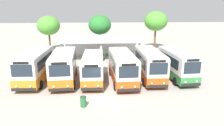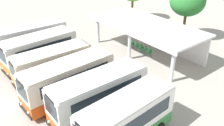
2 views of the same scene
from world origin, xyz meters
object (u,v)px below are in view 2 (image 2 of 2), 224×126
city_bus_middle_cream (52,64)px  city_bus_fourth_amber (68,79)px  waiting_chair_end_by_column (129,42)px  waiting_chair_middle_seat (137,46)px  waiting_chair_far_end_seat (150,52)px  city_bus_fifth_blue (99,94)px  waiting_chair_second_from_end (133,44)px  city_bus_far_end_green (127,119)px  city_bus_second_in_row (40,50)px  waiting_chair_fourth_seat (141,48)px  city_bus_nearest_orange (31,39)px  waiting_chair_fifth_seat (145,50)px

city_bus_middle_cream → city_bus_fourth_amber: 3.15m
waiting_chair_end_by_column → waiting_chair_middle_seat: 1.34m
city_bus_fourth_amber → waiting_chair_middle_seat: bearing=107.1°
waiting_chair_end_by_column → waiting_chair_far_end_seat: (3.34, 0.00, 0.00)m
city_bus_fifth_blue → waiting_chair_second_from_end: 12.05m
city_bus_fifth_blue → city_bus_middle_cream: bearing=-175.1°
city_bus_far_end_green → waiting_chair_far_end_seat: size_ratio=7.94×
waiting_chair_end_by_column → city_bus_fifth_blue: bearing=-51.9°
city_bus_fourth_amber → waiting_chair_far_end_seat: city_bus_fourth_amber is taller
city_bus_second_in_row → waiting_chair_fourth_seat: (3.74, 10.13, -1.28)m
city_bus_nearest_orange → city_bus_second_in_row: city_bus_nearest_orange is taller
city_bus_second_in_row → city_bus_fifth_blue: bearing=1.9°
waiting_chair_second_from_end → waiting_chair_fifth_seat: bearing=2.5°
waiting_chair_end_by_column → waiting_chair_middle_seat: same height
waiting_chair_fifth_seat → city_bus_middle_cream: bearing=-97.0°
city_bus_nearest_orange → waiting_chair_fifth_seat: 12.36m
city_bus_far_end_green → waiting_chair_end_by_column: (-10.84, 9.95, -1.27)m
city_bus_far_end_green → waiting_chair_fifth_seat: (-8.16, 9.94, -1.27)m
city_bus_far_end_green → waiting_chair_fourth_seat: size_ratio=7.94×
city_bus_middle_cream → city_bus_nearest_orange: bearing=174.2°
city_bus_fourth_amber → waiting_chair_fifth_seat: 10.71m
city_bus_nearest_orange → city_bus_middle_cream: (6.29, -0.64, -0.16)m
city_bus_nearest_orange → city_bus_middle_cream: bearing=-5.8°
waiting_chair_second_from_end → waiting_chair_fourth_seat: 1.34m
city_bus_fourth_amber → waiting_chair_far_end_seat: bearing=96.6°
waiting_chair_middle_seat → city_bus_fourth_amber: bearing=-72.9°
city_bus_fifth_blue → waiting_chair_second_from_end: (-7.02, 9.71, -1.29)m
city_bus_middle_cream → waiting_chair_second_from_end: (-0.74, 10.24, -1.15)m
city_bus_second_in_row → waiting_chair_end_by_column: city_bus_second_in_row is taller
waiting_chair_end_by_column → waiting_chair_fourth_seat: 2.00m
waiting_chair_middle_seat → city_bus_fifth_blue: bearing=-56.9°
waiting_chair_fourth_seat → city_bus_fifth_blue: bearing=-59.9°
city_bus_fourth_amber → waiting_chair_second_from_end: 11.16m
waiting_chair_second_from_end → waiting_chair_middle_seat: size_ratio=1.00×
city_bus_second_in_row → city_bus_fourth_amber: city_bus_second_in_row is taller
city_bus_far_end_green → waiting_chair_fourth_seat: bearing=131.5°
city_bus_fifth_blue → waiting_chair_fourth_seat: bearing=120.1°
city_bus_second_in_row → waiting_chair_fifth_seat: city_bus_second_in_row is taller
city_bus_fourth_amber → waiting_chair_second_from_end: bearing=110.5°
waiting_chair_second_from_end → waiting_chair_far_end_seat: (2.67, 0.10, 0.00)m
city_bus_nearest_orange → waiting_chair_far_end_seat: bearing=49.7°
city_bus_second_in_row → waiting_chair_end_by_column: size_ratio=8.42×
waiting_chair_second_from_end → waiting_chair_middle_seat: (0.67, 0.05, 0.00)m
city_bus_second_in_row → city_bus_fifth_blue: city_bus_fifth_blue is taller
waiting_chair_end_by_column → waiting_chair_far_end_seat: same height
city_bus_middle_cream → city_bus_far_end_green: (9.43, 0.39, 0.12)m
city_bus_fourth_amber → waiting_chair_fifth_seat: size_ratio=8.81×
city_bus_fourth_amber → waiting_chair_middle_seat: city_bus_fourth_amber is taller
waiting_chair_far_end_seat → city_bus_nearest_orange: bearing=-130.3°
city_bus_nearest_orange → city_bus_fifth_blue: bearing=-0.5°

